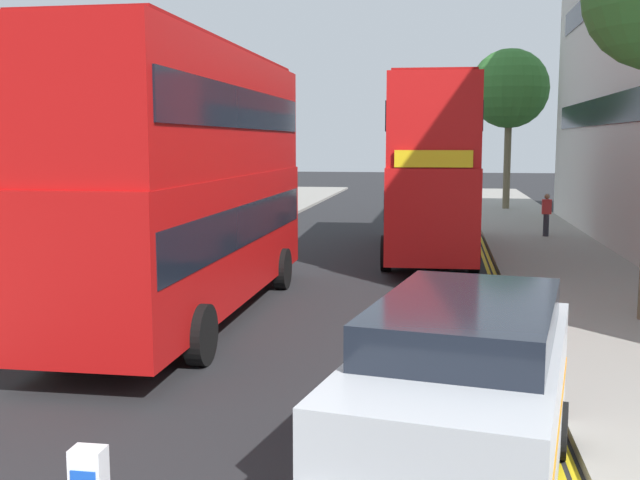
{
  "coord_description": "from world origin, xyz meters",
  "views": [
    {
      "loc": [
        2.85,
        -3.55,
        3.72
      ],
      "look_at": [
        0.5,
        11.0,
        1.8
      ],
      "focal_mm": 42.31,
      "sensor_mm": 36.0,
      "label": 1
    }
  ],
  "objects": [
    {
      "name": "sidewalk_right",
      "position": [
        6.5,
        16.0,
        0.07
      ],
      "size": [
        4.0,
        80.0,
        0.14
      ],
      "primitive_type": "cube",
      "color": "gray",
      "rests_on": "ground"
    },
    {
      "name": "sidewalk_left",
      "position": [
        -6.5,
        16.0,
        0.07
      ],
      "size": [
        4.0,
        80.0,
        0.14
      ],
      "primitive_type": "cube",
      "color": "gray",
      "rests_on": "ground"
    },
    {
      "name": "kerb_line_outer",
      "position": [
        4.4,
        14.0,
        0.0
      ],
      "size": [
        0.1,
        56.0,
        0.01
      ],
      "primitive_type": "cube",
      "color": "yellow",
      "rests_on": "ground"
    },
    {
      "name": "kerb_line_inner",
      "position": [
        4.24,
        14.0,
        0.0
      ],
      "size": [
        0.1,
        56.0,
        0.01
      ],
      "primitive_type": "cube",
      "color": "yellow",
      "rests_on": "ground"
    },
    {
      "name": "double_decker_bus_away",
      "position": [
        -2.35,
        11.6,
        3.03
      ],
      "size": [
        2.83,
        10.82,
        5.64
      ],
      "color": "#B20F0F",
      "rests_on": "ground"
    },
    {
      "name": "double_decker_bus_oncoming",
      "position": [
        2.43,
        21.45,
        3.03
      ],
      "size": [
        3.09,
        10.89,
        5.64
      ],
      "color": "red",
      "rests_on": "ground"
    },
    {
      "name": "taxi_minivan",
      "position": [
        3.09,
        3.95,
        1.07
      ],
      "size": [
        2.72,
        5.07,
        2.12
      ],
      "color": "silver",
      "rests_on": "ground"
    },
    {
      "name": "pedestrian_far",
      "position": [
        6.83,
        26.07,
        0.99
      ],
      "size": [
        0.34,
        0.22,
        1.62
      ],
      "color": "#2D2D38",
      "rests_on": "sidewalk_right"
    },
    {
      "name": "street_tree_mid",
      "position": [
        6.32,
        38.29,
        6.5
      ],
      "size": [
        4.19,
        4.19,
        8.5
      ],
      "color": "#6B6047",
      "rests_on": "sidewalk_right"
    }
  ]
}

